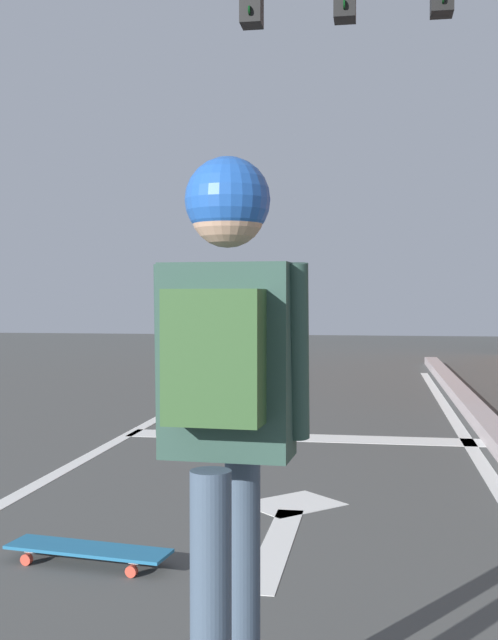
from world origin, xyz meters
The scene contains 6 objects.
stop_bar centered at (1.51, 9.31, 0.00)m, with size 3.34×0.40×0.01m, color silver.
lane_arrow_stem centered at (1.68, 6.09, 0.00)m, with size 0.16×1.40×0.01m, color silver.
lane_arrow_head centered at (1.68, 6.94, 0.00)m, with size 0.56×0.44×0.01m, color silver.
skater centered at (1.78, 4.17, 1.11)m, with size 0.45×0.61×1.63m.
spare_skateboard centered at (0.79, 5.66, 0.07)m, with size 0.86×0.32×0.08m.
traffic_signal_mast centered at (2.72, 10.80, 3.94)m, with size 4.28×0.34×5.36m.
Camera 1 is at (2.20, 2.03, 1.31)m, focal length 43.64 mm.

